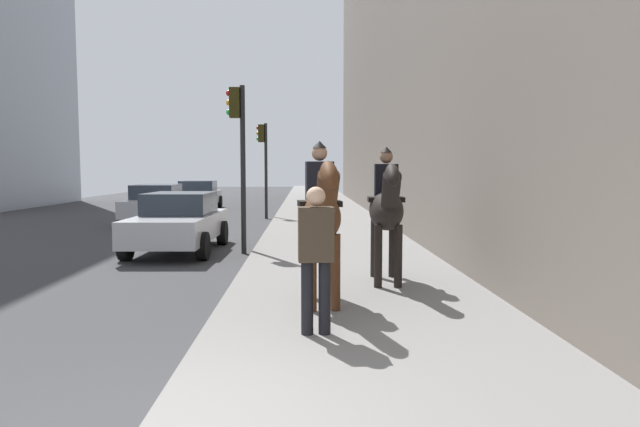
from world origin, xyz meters
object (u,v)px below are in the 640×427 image
mounted_horse_near (321,214)px  car_near_lane (198,195)px  pedestrian_greeting (316,250)px  car_far_lane (156,203)px  mounted_horse_far (387,208)px  traffic_light_far_curb (264,155)px  car_mid_lane (179,222)px  traffic_light_near_curb (239,142)px

mounted_horse_near → car_near_lane: 20.82m
pedestrian_greeting → car_far_lane: bearing=18.4°
mounted_horse_far → car_near_lane: bearing=-157.1°
car_near_lane → traffic_light_far_curb: size_ratio=1.14×
car_mid_lane → car_far_lane: (7.38, 2.52, 0.02)m
mounted_horse_near → pedestrian_greeting: mounted_horse_near is taller
pedestrian_greeting → mounted_horse_far: bearing=-26.1°
pedestrian_greeting → traffic_light_near_curb: bearing=10.7°
mounted_horse_near → traffic_light_near_curb: traffic_light_near_curb is taller
car_far_lane → traffic_light_near_curb: size_ratio=1.10×
car_far_lane → traffic_light_near_curb: (-7.78, -4.05, 1.90)m
mounted_horse_near → mounted_horse_far: (1.44, -1.14, -0.02)m
pedestrian_greeting → car_far_lane: size_ratio=0.39×
car_near_lane → car_far_lane: bearing=-4.6°
mounted_horse_near → traffic_light_near_curb: bearing=-167.2°
mounted_horse_near → pedestrian_greeting: bearing=-8.8°
pedestrian_greeting → car_mid_lane: pedestrian_greeting is taller
mounted_horse_far → traffic_light_near_curb: bearing=-141.3°
pedestrian_greeting → car_far_lane: (14.70, 5.72, -0.34)m
traffic_light_near_curb → mounted_horse_far: bearing=-144.4°
mounted_horse_far → car_mid_lane: size_ratio=0.54×
car_far_lane → traffic_light_far_curb: bearing=108.7°
pedestrian_greeting → car_near_lane: 22.17m
car_mid_lane → car_far_lane: same height
car_far_lane → traffic_light_near_curb: bearing=24.7°
mounted_horse_far → car_far_lane: (11.83, 6.95, -0.62)m
car_near_lane → pedestrian_greeting: bearing=11.9°
mounted_horse_near → pedestrian_greeting: (-1.42, 0.09, -0.30)m
mounted_horse_near → mounted_horse_far: size_ratio=1.01×
traffic_light_far_curb → car_near_lane: bearing=35.1°
mounted_horse_near → car_far_lane: (13.27, 5.82, -0.64)m
traffic_light_far_curb → car_mid_lane: bearing=170.9°
car_mid_lane → car_far_lane: bearing=-160.0°
mounted_horse_far → car_far_lane: 13.74m
car_near_lane → mounted_horse_near: bearing=13.1°
pedestrian_greeting → traffic_light_far_curb: size_ratio=0.44×
traffic_light_near_curb → traffic_light_far_curb: (9.34, 0.11, -0.07)m
pedestrian_greeting → car_near_lane: (21.48, 5.46, -0.35)m
pedestrian_greeting → traffic_light_far_curb: (16.25, 1.78, 1.49)m
car_mid_lane → mounted_horse_far: bearing=46.0°
car_mid_lane → traffic_light_far_curb: size_ratio=1.08×
mounted_horse_far → car_mid_lane: mounted_horse_far is taller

